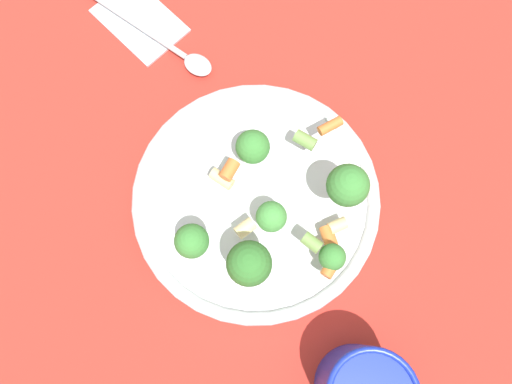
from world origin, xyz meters
name	(u,v)px	position (x,y,z in m)	size (l,w,h in m)	color
ground_plane	(256,205)	(0.00, 0.00, 0.00)	(3.00, 3.00, 0.00)	#B72D23
bowl	(256,200)	(0.00, 0.00, 0.02)	(0.26, 0.26, 0.04)	silver
pasta_salad	(277,213)	(0.03, 0.02, 0.08)	(0.18, 0.18, 0.08)	#8CB766
napkin	(139,20)	(-0.22, -0.16, 0.00)	(0.13, 0.13, 0.01)	#B2BCC6
spoon	(170,46)	(-0.18, -0.12, 0.01)	(0.11, 0.17, 0.01)	silver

